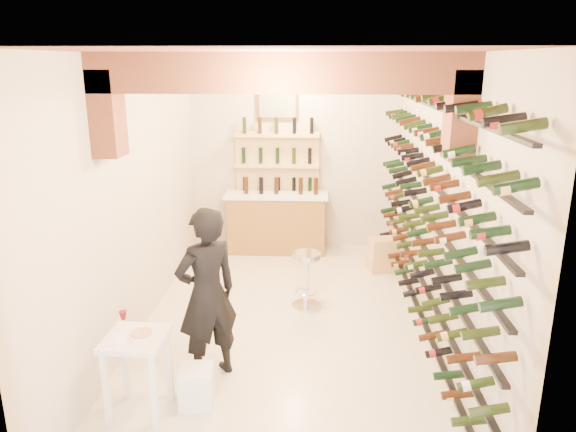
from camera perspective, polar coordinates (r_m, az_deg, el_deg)
The scene contains 11 objects.
ground at distance 6.77m, azimuth -0.12°, elevation -11.34°, with size 6.00×6.00×0.00m, color beige.
room_shell at distance 5.81m, azimuth -0.26°, elevation 7.49°, with size 3.52×6.02×3.21m.
wine_rack at distance 6.33m, azimuth 13.86°, elevation 1.23°, with size 0.32×5.70×2.56m.
back_counter at distance 9.05m, azimuth -1.20°, elevation -0.52°, with size 1.70×0.62×1.29m.
back_shelving at distance 9.12m, azimuth -1.12°, elevation 3.74°, with size 1.40×0.31×2.73m.
tasting_table at distance 5.14m, azimuth -15.75°, elevation -13.50°, with size 0.56×0.56×0.94m.
white_stool at distance 5.34m, azimuth -9.67°, elevation -17.42°, with size 0.31×0.31×0.38m, color white.
person at distance 5.44m, azimuth -8.58°, elevation -8.23°, with size 0.66×0.43×1.79m, color black.
chrome_barstool at distance 7.03m, azimuth 1.97°, elevation -6.36°, with size 0.39×0.39×0.75m.
crate_lower at distance 8.47m, azimuth 10.04°, elevation -4.80°, with size 0.45×0.32×0.27m, color tan.
crate_upper at distance 8.38m, azimuth 10.12°, elevation -3.16°, with size 0.42×0.29×0.24m, color tan.
Camera 1 is at (0.30, -6.00, 3.12)m, focal length 33.55 mm.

